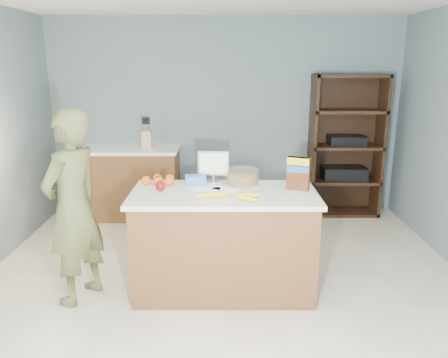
{
  "coord_description": "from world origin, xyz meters",
  "views": [
    {
      "loc": [
        0.01,
        -3.19,
        1.97
      ],
      "look_at": [
        0.0,
        0.35,
        1.0
      ],
      "focal_mm": 35.0,
      "sensor_mm": 36.0,
      "label": 1
    }
  ],
  "objects_px": {
    "person": "(73,208)",
    "tv": "(213,165)",
    "shelving_unit": "(344,148)",
    "counter_peninsula": "(224,246)",
    "cereal_box": "(298,171)"
  },
  "relations": [
    {
      "from": "person",
      "to": "tv",
      "type": "xyz_separation_m",
      "value": [
        1.13,
        0.48,
        0.25
      ]
    },
    {
      "from": "person",
      "to": "tv",
      "type": "bearing_deg",
      "value": 136.43
    },
    {
      "from": "shelving_unit",
      "to": "tv",
      "type": "bearing_deg",
      "value": -133.7
    },
    {
      "from": "shelving_unit",
      "to": "person",
      "type": "relative_size",
      "value": 1.11
    },
    {
      "from": "counter_peninsula",
      "to": "cereal_box",
      "type": "bearing_deg",
      "value": 6.9
    },
    {
      "from": "counter_peninsula",
      "to": "shelving_unit",
      "type": "distance_m",
      "value": 2.61
    },
    {
      "from": "tv",
      "to": "person",
      "type": "bearing_deg",
      "value": -157.05
    },
    {
      "from": "counter_peninsula",
      "to": "shelving_unit",
      "type": "height_order",
      "value": "shelving_unit"
    },
    {
      "from": "tv",
      "to": "cereal_box",
      "type": "relative_size",
      "value": 1.0
    },
    {
      "from": "shelving_unit",
      "to": "tv",
      "type": "relative_size",
      "value": 6.38
    },
    {
      "from": "counter_peninsula",
      "to": "cereal_box",
      "type": "relative_size",
      "value": 5.55
    },
    {
      "from": "person",
      "to": "shelving_unit",
      "type": "bearing_deg",
      "value": 151.91
    },
    {
      "from": "counter_peninsula",
      "to": "person",
      "type": "distance_m",
      "value": 1.29
    },
    {
      "from": "shelving_unit",
      "to": "cereal_box",
      "type": "distance_m",
      "value": 2.19
    },
    {
      "from": "cereal_box",
      "to": "tv",
      "type": "bearing_deg",
      "value": 160.95
    }
  ]
}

